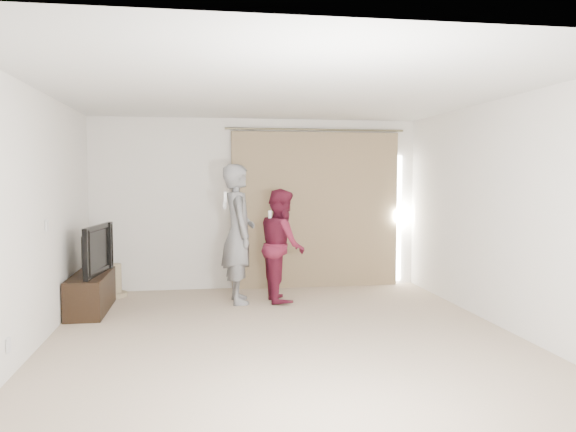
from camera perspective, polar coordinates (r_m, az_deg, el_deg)
The scene contains 10 objects.
floor at distance 6.15m, azimuth -0.38°, elevation -12.19°, with size 5.50×5.50×0.00m, color tan.
wall_back at distance 8.64m, azimuth -3.11°, elevation 1.24°, with size 5.00×0.04×2.60m, color white.
wall_left at distance 6.07m, azimuth -24.40°, elevation -0.28°, with size 0.04×5.50×2.60m.
ceiling at distance 5.97m, azimuth -0.39°, elevation 12.52°, with size 5.00×5.50×0.01m, color silver.
curtain at distance 8.72m, azimuth 2.92°, elevation 0.63°, with size 2.80×0.11×2.46m.
tv_console at distance 7.64m, azimuth -19.38°, elevation -7.36°, with size 0.43×1.24×0.48m, color black.
tv at distance 7.56m, azimuth -19.48°, elevation -3.24°, with size 1.09×0.14×0.63m, color black.
scratching_post at distance 8.47m, azimuth -17.20°, elevation -6.56°, with size 0.35×0.35×0.47m.
person_man at distance 7.66m, azimuth -5.06°, elevation -1.79°, with size 0.50×0.72×1.89m.
person_woman at distance 7.75m, azimuth -0.62°, elevation -2.95°, with size 0.63×0.78×1.55m.
Camera 1 is at (-0.88, -5.84, 1.72)m, focal length 35.00 mm.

